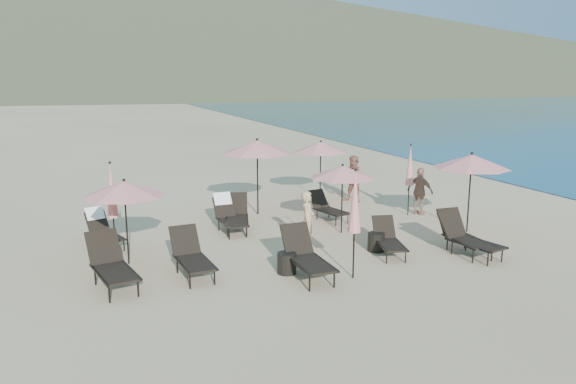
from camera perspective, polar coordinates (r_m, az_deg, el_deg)
name	(u,v)px	position (r m, az deg, el deg)	size (l,w,h in m)	color
ground	(377,261)	(13.90, 9.08, -6.94)	(800.00, 800.00, 0.00)	#D6BA8C
volcanic_headland	(210,32)	(324.22, -7.90, 15.77)	(690.00, 690.00, 55.00)	brown
lounger_0	(111,264)	(12.58, -17.51, -7.00)	(1.02, 1.94, 1.06)	black
lounger_1	(192,255)	(12.86, -9.77, -6.36)	(0.76, 1.76, 0.99)	black
lounger_2	(306,255)	(12.59, 1.87, -6.46)	(0.71, 1.82, 1.04)	black
lounger_3	(388,239)	(14.33, 10.17, -4.71)	(0.95, 1.58, 0.86)	black
lounger_4	(463,234)	(14.93, 17.35, -4.14)	(0.76, 1.76, 0.99)	black
lounger_5	(468,237)	(14.72, 17.84, -4.41)	(1.00, 1.82, 0.99)	black
lounger_6	(103,229)	(15.56, -18.30, -3.61)	(0.97, 1.61, 0.95)	black
lounger_7	(228,215)	(16.23, -6.08, -2.29)	(0.66, 1.66, 1.02)	black
lounger_8	(237,214)	(16.40, -5.20, -2.27)	(1.07, 1.77, 0.95)	black
lounger_9	(328,207)	(17.41, 4.05, -1.56)	(0.88, 1.58, 0.86)	black
umbrella_open_0	(124,189)	(13.61, -16.30, 0.34)	(1.93, 1.93, 2.08)	black
umbrella_open_1	(342,172)	(15.75, 5.56, 2.05)	(1.86, 1.86, 2.00)	black
umbrella_open_2	(471,161)	(16.57, 18.14, 2.97)	(2.15, 2.15, 2.31)	black
umbrella_open_3	(257,147)	(17.80, -3.15, 4.58)	(2.29, 2.29, 2.47)	black
umbrella_open_4	(321,147)	(19.91, 3.34, 4.56)	(2.00, 2.00, 2.16)	black
umbrella_closed_0	(355,202)	(12.24, 6.81, -1.06)	(0.29, 0.29, 2.48)	black
umbrella_closed_1	(410,166)	(18.13, 12.29, 2.62)	(0.27, 0.27, 2.31)	black
umbrella_closed_2	(112,191)	(14.20, -17.49, 0.07)	(0.28, 0.28, 2.41)	black
side_table_0	(287,263)	(12.84, -0.13, -7.24)	(0.44, 0.44, 0.48)	black
side_table_1	(376,242)	(14.58, 8.94, -5.04)	(0.44, 0.44, 0.48)	black
beachgoer_a	(308,220)	(14.46, 2.02, -2.88)	(0.56, 0.37, 1.53)	tan
beachgoer_b	(354,179)	(19.89, 6.76, 1.33)	(0.80, 0.62, 1.65)	#A26053
beachgoer_c	(420,191)	(18.46, 13.26, 0.07)	(0.89, 0.37, 1.52)	#A6765E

